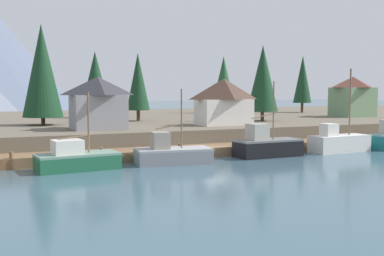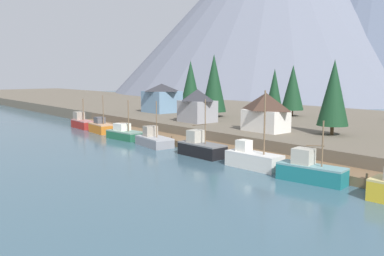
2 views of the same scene
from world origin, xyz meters
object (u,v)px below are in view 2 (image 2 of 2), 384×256
at_px(fishing_boat_grey, 154,140).
at_px(conifer_mid_right, 214,83).
at_px(fishing_boat_black, 201,148).
at_px(house_white, 266,112).
at_px(fishing_boat_teal, 310,171).
at_px(fishing_boat_white, 253,159).
at_px(conifer_near_right, 191,82).
at_px(conifer_back_right, 293,88).
at_px(house_blue, 162,98).
at_px(house_grey, 197,105).
at_px(fishing_boat_green, 125,133).
at_px(conifer_centre, 334,93).
at_px(fishing_boat_red, 82,123).
at_px(conifer_mid_left, 274,91).
at_px(fishing_boat_orange, 101,127).

distance_m(fishing_boat_grey, conifer_mid_right, 24.81).
height_order(fishing_boat_black, house_white, house_white).
relative_size(fishing_boat_teal, conifer_mid_right, 0.58).
relative_size(fishing_boat_white, conifer_near_right, 0.77).
distance_m(fishing_boat_white, conifer_back_right, 40.37).
distance_m(fishing_boat_black, conifer_back_right, 36.59).
xyz_separation_m(house_blue, house_grey, (20.01, -6.29, -0.26)).
relative_size(fishing_boat_green, house_blue, 0.95).
height_order(conifer_near_right, conifer_centre, conifer_near_right).
relative_size(fishing_boat_red, conifer_back_right, 0.68).
xyz_separation_m(fishing_boat_green, fishing_boat_black, (19.88, 0.40, 0.19)).
distance_m(house_blue, conifer_mid_left, 28.97).
bearing_deg(fishing_boat_orange, conifer_centre, 26.72).
relative_size(house_grey, conifer_centre, 0.56).
bearing_deg(conifer_back_right, fishing_boat_red, -129.32).
distance_m(fishing_boat_green, fishing_boat_white, 29.43).
xyz_separation_m(fishing_boat_white, fishing_boat_teal, (8.17, -0.25, 0.11)).
distance_m(fishing_boat_red, house_grey, 26.55).
height_order(fishing_boat_grey, house_white, house_white).
bearing_deg(house_white, fishing_boat_teal, -36.57).
bearing_deg(fishing_boat_green, fishing_boat_orange, 171.79).
relative_size(fishing_boat_white, fishing_boat_teal, 1.27).
bearing_deg(conifer_centre, conifer_near_right, 163.08).
relative_size(fishing_boat_black, conifer_near_right, 0.65).
relative_size(fishing_boat_white, house_grey, 1.54).
height_order(fishing_boat_black, fishing_boat_white, fishing_boat_white).
xyz_separation_m(house_grey, conifer_back_right, (4.56, 22.14, 2.88)).
bearing_deg(conifer_back_right, house_grey, -101.63).
relative_size(fishing_boat_green, conifer_mid_right, 0.58).
relative_size(fishing_boat_grey, fishing_boat_teal, 1.00).
distance_m(house_blue, conifer_back_right, 29.36).
distance_m(house_grey, conifer_mid_left, 14.48).
relative_size(fishing_boat_teal, conifer_centre, 0.68).
relative_size(fishing_boat_white, conifer_back_right, 0.89).
xyz_separation_m(fishing_boat_black, house_grey, (-15.07, 12.14, 4.41)).
relative_size(fishing_boat_black, house_white, 1.13).
relative_size(fishing_boat_green, conifer_centre, 0.68).
height_order(fishing_boat_green, conifer_near_right, conifer_near_right).
height_order(conifer_back_right, conifer_centre, conifer_centre).
relative_size(house_white, house_blue, 0.90).
distance_m(fishing_boat_red, conifer_centre, 51.40).
relative_size(fishing_boat_black, conifer_mid_left, 0.81).
bearing_deg(fishing_boat_green, house_grey, 63.34).
bearing_deg(conifer_back_right, house_blue, -147.17).
relative_size(fishing_boat_black, fishing_boat_white, 0.84).
xyz_separation_m(conifer_near_right, conifer_back_right, (30.88, 2.08, -0.73)).
bearing_deg(conifer_near_right, fishing_boat_teal, -28.74).
bearing_deg(conifer_centre, house_blue, 177.72).
bearing_deg(fishing_boat_black, conifer_mid_left, 104.22).
height_order(fishing_boat_red, conifer_back_right, conifer_back_right).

